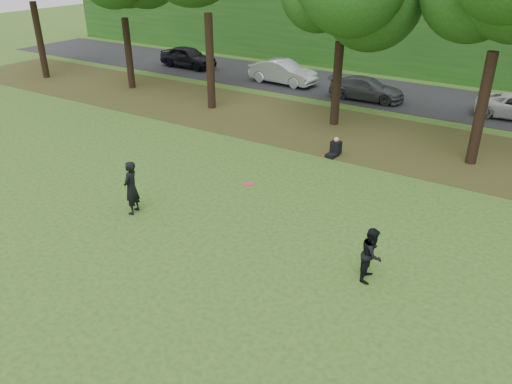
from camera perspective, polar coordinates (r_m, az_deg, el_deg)
ground at (r=13.94m, az=-3.77°, el=-10.09°), size 120.00×120.00×0.00m
leaf_litter at (r=24.41m, az=14.45°, el=5.78°), size 60.00×7.00×0.01m
street at (r=31.79m, az=19.29°, el=9.92°), size 70.00×7.00×0.02m
far_hedge at (r=37.03m, az=22.35°, el=15.61°), size 70.00×3.00×5.00m
player_left at (r=17.29m, az=-14.08°, el=0.48°), size 0.63×0.79×1.89m
player_right at (r=13.93m, az=13.10°, el=-6.92°), size 0.67×0.82×1.57m
parked_cars at (r=31.14m, az=13.45°, el=11.69°), size 36.72×3.00×1.52m
frisbee at (r=14.08m, az=-0.83°, el=0.90°), size 0.32×0.33×0.10m
seated_person at (r=22.01m, az=9.00°, el=4.89°), size 0.49×0.77×0.83m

